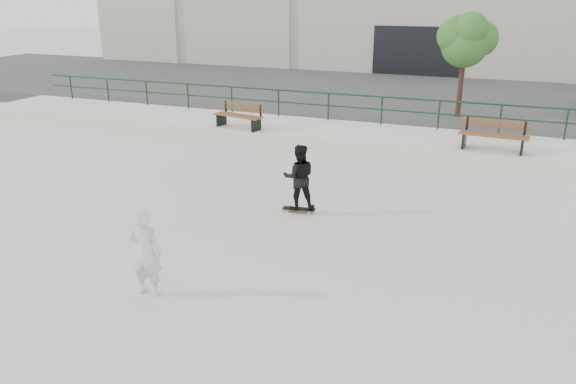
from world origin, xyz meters
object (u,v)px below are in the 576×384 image
at_px(bench_right, 494,135).
at_px(seated_skater, 146,252).
at_px(skateboard, 299,209).
at_px(tree, 466,38).
at_px(standing_skater, 299,177).
at_px(bench_left, 239,116).

relative_size(bench_right, seated_skater, 1.26).
height_order(skateboard, seated_skater, seated_skater).
distance_m(bench_right, seated_skater, 11.57).
xyz_separation_m(bench_right, seated_skater, (-5.16, -10.35, -0.15)).
xyz_separation_m(tree, skateboard, (-2.63, -10.40, -3.33)).
height_order(bench_right, skateboard, bench_right).
bearing_deg(skateboard, bench_right, 43.38).
distance_m(tree, skateboard, 11.23).
bearing_deg(standing_skater, seated_skater, 53.56).
bearing_deg(tree, standing_skater, -104.20).
bearing_deg(tree, seated_skater, -103.85).
relative_size(bench_right, tree, 0.52).
relative_size(tree, seated_skater, 2.40).
relative_size(bench_left, seated_skater, 1.20).
distance_m(bench_left, standing_skater, 7.03).
distance_m(standing_skater, seated_skater, 4.74).
height_order(bench_left, bench_right, bench_right).
distance_m(bench_right, tree, 5.47).
bearing_deg(tree, bench_right, -72.63).
height_order(skateboard, standing_skater, standing_skater).
xyz_separation_m(bench_right, standing_skater, (-4.09, -5.73, -0.07)).
distance_m(bench_left, seated_skater, 10.67).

